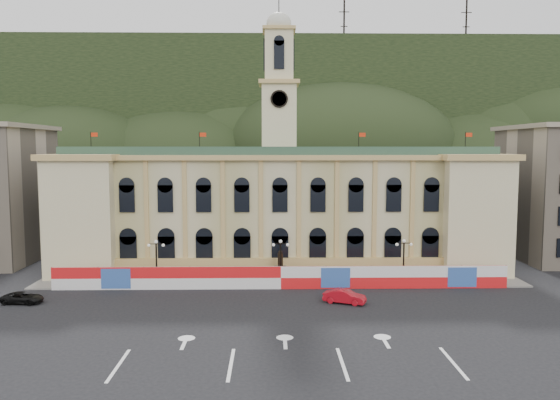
{
  "coord_description": "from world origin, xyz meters",
  "views": [
    {
      "loc": [
        -1.19,
        -43.72,
        15.4
      ],
      "look_at": [
        -0.04,
        18.0,
        9.54
      ],
      "focal_mm": 35.0,
      "sensor_mm": 36.0,
      "label": 1
    }
  ],
  "objects_px": {
    "lamp_center": "(281,258)",
    "red_sedan": "(344,296)",
    "statue": "(280,272)",
    "black_suv": "(23,298)"
  },
  "relations": [
    {
      "from": "lamp_center",
      "to": "red_sedan",
      "type": "bearing_deg",
      "value": -50.96
    },
    {
      "from": "lamp_center",
      "to": "red_sedan",
      "type": "distance_m",
      "value": 10.18
    },
    {
      "from": "statue",
      "to": "black_suv",
      "type": "relative_size",
      "value": 0.88
    },
    {
      "from": "red_sedan",
      "to": "black_suv",
      "type": "bearing_deg",
      "value": 111.12
    },
    {
      "from": "statue",
      "to": "lamp_center",
      "type": "relative_size",
      "value": 0.72
    },
    {
      "from": "statue",
      "to": "lamp_center",
      "type": "distance_m",
      "value": 2.14
    },
    {
      "from": "lamp_center",
      "to": "red_sedan",
      "type": "relative_size",
      "value": 1.16
    },
    {
      "from": "statue",
      "to": "black_suv",
      "type": "xyz_separation_m",
      "value": [
        -25.86,
        -8.14,
        -0.62
      ]
    },
    {
      "from": "lamp_center",
      "to": "black_suv",
      "type": "xyz_separation_m",
      "value": [
        -25.86,
        -7.14,
        -2.51
      ]
    },
    {
      "from": "statue",
      "to": "red_sedan",
      "type": "height_order",
      "value": "statue"
    }
  ]
}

